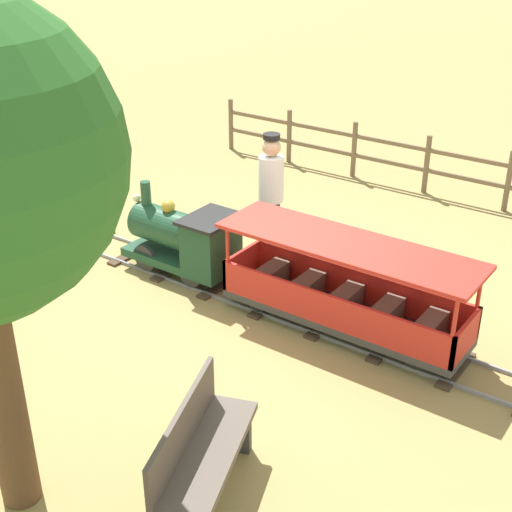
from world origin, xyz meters
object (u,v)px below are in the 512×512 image
(locomotive, at_px, (185,238))
(park_bench, at_px, (201,455))
(passenger_car, at_px, (344,296))
(conductor_person, at_px, (271,188))

(locomotive, relative_size, park_bench, 1.06)
(park_bench, bearing_deg, passenger_car, 6.13)
(locomotive, height_order, conductor_person, conductor_person)
(locomotive, distance_m, conductor_person, 1.18)
(passenger_car, bearing_deg, conductor_person, 59.26)
(park_bench, bearing_deg, locomotive, 42.28)
(conductor_person, relative_size, park_bench, 1.19)
(passenger_car, distance_m, conductor_person, 1.85)
(passenger_car, xyz_separation_m, park_bench, (-2.63, -0.28, -0.01))
(locomotive, height_order, passenger_car, locomotive)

